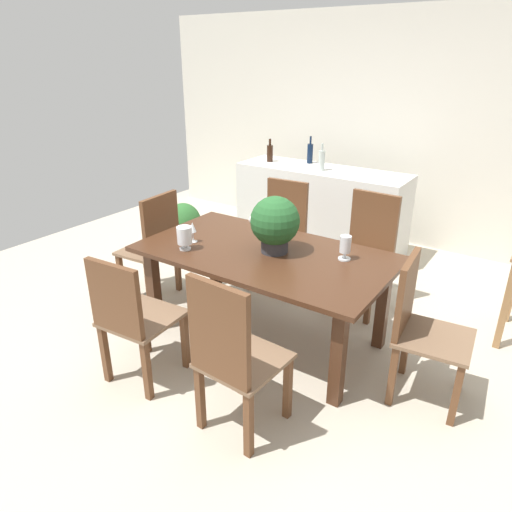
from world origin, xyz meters
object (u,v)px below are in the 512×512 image
Objects in this scene: chair_foot_end at (420,323)px; potted_plant_floor at (184,224)px; wine_bottle_amber at (270,153)px; wine_bottle_dark at (310,153)px; chair_near_left at (131,316)px; chair_far_left at (282,228)px; chair_near_right at (232,353)px; kitchen_counter at (320,209)px; dining_table at (265,263)px; wine_glass at (193,228)px; wine_bottle_clear at (322,160)px; chair_head_end at (155,242)px; crystal_vase_left at (184,236)px; flower_centerpiece at (275,223)px; chair_far_right at (367,246)px; crystal_vase_center_near at (345,246)px.

chair_foot_end is 1.79× the size of potted_plant_floor.
wine_bottle_amber reaches higher than potted_plant_floor.
wine_bottle_dark is 0.57× the size of potted_plant_floor.
chair_far_left is (-0.02, 1.94, 0.03)m from chair_near_left.
chair_near_right reaches higher than kitchen_counter.
potted_plant_floor is at bearing 149.89° from dining_table.
wine_bottle_dark reaches higher than chair_near_right.
wine_bottle_amber is (-0.64, 2.11, 0.18)m from wine_glass.
kitchen_counter is 0.59m from wine_bottle_clear.
chair_near_left reaches higher than wine_glass.
wine_glass is at bearing 71.36° from chair_head_end.
chair_foot_end is 5.35× the size of crystal_vase_left.
chair_near_right is at bearing -70.53° from chair_far_left.
chair_near_left is 5.80× the size of wine_glass.
potted_plant_floor is at bearing 151.59° from flower_centerpiece.
wine_bottle_amber is at bearing 123.60° from flower_centerpiece.
chair_far_left is (-1.62, 0.98, 0.02)m from chair_foot_end.
dining_table is at bearing 85.73° from chair_head_end.
chair_far_right is 5.62× the size of crystal_vase_center_near.
wine_bottle_amber reaches higher than flower_centerpiece.
chair_near_left is at bearing -88.44° from wine_bottle_clear.
chair_near_right is 1.03× the size of chair_far_right.
crystal_vase_center_near is (0.97, 1.17, 0.33)m from chair_near_left.
wine_glass is at bearing -73.20° from wine_bottle_amber.
chair_far_right is 3.49× the size of wine_bottle_clear.
crystal_vase_left is 0.68× the size of wine_bottle_amber.
dining_table reaches higher than potted_plant_floor.
flower_centerpiece reaches higher than kitchen_counter.
chair_foot_end is 3.13× the size of wine_bottle_dark.
wine_glass is at bearing 89.43° from chair_foot_end.
chair_foot_end reaches higher than potted_plant_floor.
chair_far_right reaches higher than kitchen_counter.
chair_far_left reaches higher than chair_head_end.
wine_bottle_clear is at bearing 155.75° from chair_head_end.
wine_bottle_amber is at bearing -179.55° from kitchen_counter.
flower_centerpiece is at bearing -73.17° from kitchen_counter.
wine_bottle_dark reaches higher than chair_foot_end.
chair_far_right reaches higher than chair_near_left.
wine_bottle_clear reaches higher than wine_bottle_amber.
chair_near_right is 3.39m from wine_bottle_amber.
dining_table is 0.33m from flower_centerpiece.
chair_far_right is at bearing -44.22° from wine_bottle_clear.
chair_head_end is 1.23m from chair_far_left.
chair_near_left is 0.95× the size of chair_head_end.
flower_centerpiece reaches higher than dining_table.
crystal_vase_left is 1.00× the size of crystal_vase_center_near.
wine_glass is (-0.64, -0.19, -0.11)m from flower_centerpiece.
chair_near_left is 0.94× the size of chair_far_left.
dining_table is at bearing -58.18° from wine_bottle_amber.
crystal_vase_left is at bearing -73.06° from wine_bottle_amber.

